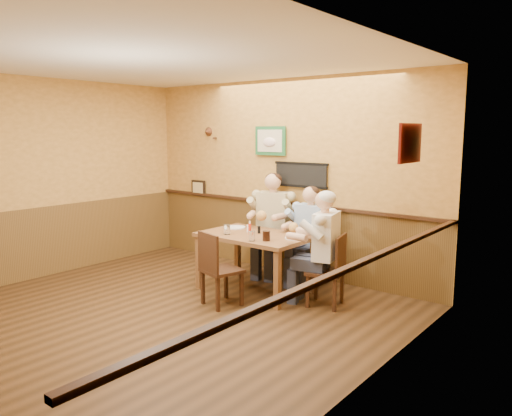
% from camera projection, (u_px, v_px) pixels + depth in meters
% --- Properties ---
extents(room, '(5.02, 5.03, 2.81)m').
position_uv_depth(room, '(166.00, 166.00, 5.34)').
color(room, '#311F0E').
rests_on(room, ground).
extents(dining_table, '(1.40, 0.90, 0.75)m').
position_uv_depth(dining_table, '(255.00, 241.00, 6.42)').
color(dining_table, brown).
rests_on(dining_table, ground).
extents(chair_back_left, '(0.52, 0.52, 0.92)m').
position_uv_depth(chair_back_left, '(273.00, 242.00, 7.23)').
color(chair_back_left, '#3B2212').
rests_on(chair_back_left, ground).
extents(chair_back_right, '(0.40, 0.40, 0.84)m').
position_uv_depth(chair_back_right, '(311.00, 253.00, 6.75)').
color(chair_back_right, '#3B2212').
rests_on(chair_back_right, ground).
extents(chair_right_end, '(0.48, 0.48, 0.87)m').
position_uv_depth(chair_right_end, '(325.00, 270.00, 5.89)').
color(chair_right_end, '#3B2212').
rests_on(chair_right_end, ground).
extents(chair_near_side, '(0.50, 0.50, 0.89)m').
position_uv_depth(chair_near_side, '(222.00, 268.00, 5.91)').
color(chair_near_side, '#3B2212').
rests_on(chair_near_side, ground).
extents(diner_tan_shirt, '(0.75, 0.75, 1.32)m').
position_uv_depth(diner_tan_shirt, '(273.00, 229.00, 7.20)').
color(diner_tan_shirt, beige).
rests_on(diner_tan_shirt, ground).
extents(diner_blue_polo, '(0.57, 0.57, 1.20)m').
position_uv_depth(diner_blue_polo, '(311.00, 240.00, 6.72)').
color(diner_blue_polo, '#91B0DA').
rests_on(diner_blue_polo, ground).
extents(diner_white_elder, '(0.69, 0.69, 1.24)m').
position_uv_depth(diner_white_elder, '(326.00, 255.00, 5.86)').
color(diner_white_elder, silver).
rests_on(diner_white_elder, ground).
extents(water_glass_left, '(0.09, 0.09, 0.13)m').
position_uv_depth(water_glass_left, '(227.00, 229.00, 6.38)').
color(water_glass_left, white).
rests_on(water_glass_left, dining_table).
extents(water_glass_mid, '(0.08, 0.08, 0.12)m').
position_uv_depth(water_glass_mid, '(252.00, 236.00, 6.00)').
color(water_glass_mid, white).
rests_on(water_glass_mid, dining_table).
extents(cola_tumbler, '(0.12, 0.12, 0.12)m').
position_uv_depth(cola_tumbler, '(266.00, 236.00, 6.01)').
color(cola_tumbler, black).
rests_on(cola_tumbler, dining_table).
extents(hot_sauce_bottle, '(0.05, 0.05, 0.16)m').
position_uv_depth(hot_sauce_bottle, '(250.00, 228.00, 6.36)').
color(hot_sauce_bottle, red).
rests_on(hot_sauce_bottle, dining_table).
extents(salt_shaker, '(0.05, 0.05, 0.10)m').
position_uv_depth(salt_shaker, '(248.00, 228.00, 6.53)').
color(salt_shaker, white).
rests_on(salt_shaker, dining_table).
extents(pepper_shaker, '(0.05, 0.05, 0.09)m').
position_uv_depth(pepper_shaker, '(259.00, 230.00, 6.45)').
color(pepper_shaker, black).
rests_on(pepper_shaker, dining_table).
extents(plate_far_left, '(0.30, 0.30, 0.02)m').
position_uv_depth(plate_far_left, '(236.00, 227.00, 6.81)').
color(plate_far_left, silver).
rests_on(plate_far_left, dining_table).
extents(plate_far_right, '(0.31, 0.31, 0.02)m').
position_uv_depth(plate_far_right, '(296.00, 238.00, 6.13)').
color(plate_far_right, white).
rests_on(plate_far_right, dining_table).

